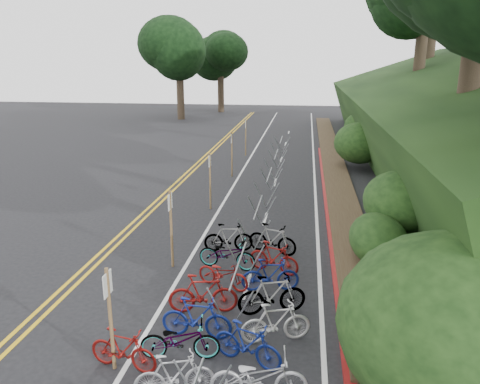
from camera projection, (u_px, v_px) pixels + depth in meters
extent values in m
plane|color=black|center=(82.00, 362.00, 10.15)|extent=(120.00, 120.00, 0.00)
cube|color=gold|center=(143.00, 213.00, 19.96)|extent=(0.12, 80.00, 0.01)
cube|color=gold|center=(150.00, 213.00, 19.92)|extent=(0.12, 80.00, 0.01)
cube|color=silver|center=(215.00, 216.00, 19.54)|extent=(0.12, 80.00, 0.01)
cube|color=silver|center=(317.00, 221.00, 18.97)|extent=(0.12, 80.00, 0.01)
cube|color=silver|center=(247.00, 286.00, 13.54)|extent=(0.10, 1.60, 0.01)
cube|color=silver|center=(265.00, 219.00, 19.26)|extent=(0.10, 1.60, 0.01)
cube|color=silver|center=(275.00, 182.00, 24.97)|extent=(0.10, 1.60, 0.01)
cube|color=silver|center=(281.00, 159.00, 30.69)|extent=(0.10, 1.60, 0.01)
cube|color=silver|center=(286.00, 144.00, 36.40)|extent=(0.10, 1.60, 0.01)
cube|color=silver|center=(289.00, 132.00, 42.12)|extent=(0.10, 1.60, 0.01)
cube|color=maroon|center=(327.00, 206.00, 20.80)|extent=(0.25, 28.00, 0.10)
cube|color=black|center=(453.00, 119.00, 28.52)|extent=(12.32, 44.00, 9.11)
cube|color=#382819|center=(332.00, 160.00, 30.22)|extent=(1.40, 44.00, 0.16)
ellipsoid|color=#284C19|center=(404.00, 278.00, 11.75)|extent=(2.00, 2.80, 1.60)
ellipsoid|color=#284C19|center=(401.00, 202.00, 16.27)|extent=(2.60, 3.64, 2.08)
ellipsoid|color=#284C19|center=(404.00, 156.00, 21.70)|extent=(2.20, 3.08, 1.76)
ellipsoid|color=#284C19|center=(359.00, 143.00, 27.72)|extent=(3.00, 4.20, 2.40)
ellipsoid|color=#284C19|center=(361.00, 126.00, 33.30)|extent=(2.40, 3.36, 1.92)
ellipsoid|color=#284C19|center=(373.00, 111.00, 36.75)|extent=(2.80, 3.92, 2.24)
ellipsoid|color=#284C19|center=(378.00, 239.00, 14.68)|extent=(1.80, 2.52, 1.44)
ellipsoid|color=#284C19|center=(406.00, 131.00, 25.24)|extent=(3.20, 4.48, 2.56)
ellipsoid|color=black|center=(471.00, 329.00, 9.22)|extent=(5.28, 6.16, 3.52)
cylinder|color=#2D2319|center=(470.00, 77.00, 18.55)|extent=(0.84, 0.84, 6.31)
cylinder|color=#2D2319|center=(473.00, 51.00, 25.53)|extent=(0.88, 0.88, 7.15)
cylinder|color=#2D2319|center=(419.00, 68.00, 33.57)|extent=(0.81, 0.81, 5.89)
cylinder|color=#2D2319|center=(429.00, 53.00, 40.54)|extent=(0.86, 0.86, 6.73)
cylinder|color=#2D2319|center=(180.00, 94.00, 50.62)|extent=(0.79, 0.79, 5.47)
ellipsoid|color=black|center=(179.00, 46.00, 49.26)|extent=(7.47, 7.47, 7.10)
cylinder|color=#2D2319|center=(221.00, 91.00, 57.89)|extent=(0.77, 0.77, 5.05)
ellipsoid|color=black|center=(220.00, 54.00, 56.67)|extent=(6.54, 6.54, 6.21)
cylinder|color=gray|center=(239.00, 264.00, 12.29)|extent=(0.05, 3.00, 0.05)
cylinder|color=gray|center=(219.00, 310.00, 11.15)|extent=(0.58, 0.04, 1.13)
cylinder|color=gray|center=(242.00, 311.00, 11.07)|extent=(0.58, 0.04, 1.13)
cylinder|color=gray|center=(236.00, 261.00, 13.82)|extent=(0.58, 0.04, 1.13)
cylinder|color=gray|center=(255.00, 263.00, 13.74)|extent=(0.58, 0.04, 1.13)
cylinder|color=gray|center=(258.00, 207.00, 17.05)|extent=(0.05, 3.00, 0.05)
cylinder|color=gray|center=(246.00, 235.00, 15.91)|extent=(0.58, 0.04, 1.13)
cylinder|color=gray|center=(262.00, 236.00, 15.84)|extent=(0.58, 0.04, 1.13)
cylinder|color=gray|center=(255.00, 210.00, 18.58)|extent=(0.58, 0.04, 1.13)
cylinder|color=gray|center=(269.00, 210.00, 18.50)|extent=(0.58, 0.04, 1.13)
cylinder|color=gray|center=(269.00, 175.00, 21.81)|extent=(0.05, 3.00, 0.05)
cylinder|color=gray|center=(260.00, 194.00, 20.68)|extent=(0.58, 0.04, 1.13)
cylinder|color=gray|center=(273.00, 195.00, 20.60)|extent=(0.58, 0.04, 1.13)
cylinder|color=gray|center=(266.00, 179.00, 23.34)|extent=(0.58, 0.04, 1.13)
cylinder|color=gray|center=(277.00, 179.00, 23.27)|extent=(0.58, 0.04, 1.13)
cylinder|color=gray|center=(276.00, 154.00, 26.58)|extent=(0.05, 3.00, 0.05)
cylinder|color=gray|center=(269.00, 169.00, 25.44)|extent=(0.58, 0.04, 1.13)
cylinder|color=gray|center=(279.00, 169.00, 25.36)|extent=(0.58, 0.04, 1.13)
cylinder|color=gray|center=(273.00, 159.00, 28.10)|extent=(0.58, 0.04, 1.13)
cylinder|color=gray|center=(282.00, 159.00, 28.03)|extent=(0.58, 0.04, 1.13)
cylinder|color=gray|center=(281.00, 140.00, 31.34)|extent=(0.05, 3.00, 0.05)
cylinder|color=gray|center=(275.00, 152.00, 30.20)|extent=(0.58, 0.04, 1.13)
cylinder|color=gray|center=(284.00, 152.00, 30.12)|extent=(0.58, 0.04, 1.13)
cylinder|color=gray|center=(278.00, 144.00, 32.87)|extent=(0.58, 0.04, 1.13)
cylinder|color=gray|center=(286.00, 145.00, 32.79)|extent=(0.58, 0.04, 1.13)
cylinder|color=brown|center=(111.00, 320.00, 9.63)|extent=(0.08, 0.08, 2.32)
cube|color=silver|center=(108.00, 284.00, 9.41)|extent=(0.02, 0.40, 0.50)
cylinder|color=brown|center=(171.00, 229.00, 14.49)|extent=(0.08, 0.08, 2.50)
cube|color=silver|center=(170.00, 202.00, 14.24)|extent=(0.02, 0.40, 0.50)
cylinder|color=brown|center=(210.00, 181.00, 20.20)|extent=(0.08, 0.08, 2.50)
cube|color=silver|center=(210.00, 161.00, 19.96)|extent=(0.02, 0.40, 0.50)
cylinder|color=brown|center=(232.00, 154.00, 25.92)|extent=(0.08, 0.08, 2.50)
cube|color=silver|center=(232.00, 138.00, 25.67)|extent=(0.02, 0.40, 0.50)
cylinder|color=brown|center=(246.00, 137.00, 31.63)|extent=(0.08, 0.08, 2.50)
cube|color=silver|center=(246.00, 124.00, 31.39)|extent=(0.02, 0.40, 0.50)
imported|color=maroon|center=(123.00, 349.00, 9.79)|extent=(0.73, 1.63, 0.94)
imported|color=#9E9EA3|center=(174.00, 375.00, 9.00)|extent=(0.90, 1.63, 0.94)
imported|color=#9E9EA3|center=(259.00, 377.00, 8.92)|extent=(0.88, 1.94, 0.98)
imported|color=slate|center=(180.00, 340.00, 10.15)|extent=(0.85, 1.82, 0.92)
imported|color=navy|center=(247.00, 344.00, 9.95)|extent=(1.03, 1.69, 0.98)
imported|color=navy|center=(196.00, 318.00, 10.91)|extent=(0.56, 1.72, 1.02)
imported|color=beige|center=(276.00, 322.00, 10.76)|extent=(0.97, 1.72, 0.99)
imported|color=maroon|center=(203.00, 294.00, 11.99)|extent=(0.80, 1.85, 1.08)
imported|color=slate|center=(272.00, 294.00, 11.95)|extent=(1.05, 1.86, 1.08)
imported|color=maroon|center=(223.00, 274.00, 13.37)|extent=(1.12, 1.73, 0.86)
imported|color=navy|center=(270.00, 275.00, 13.14)|extent=(0.76, 1.69, 0.98)
imported|color=slate|center=(227.00, 254.00, 14.58)|extent=(0.94, 1.93, 0.97)
imported|color=maroon|center=(274.00, 258.00, 14.28)|extent=(1.02, 1.70, 0.99)
imported|color=slate|center=(229.00, 238.00, 15.87)|extent=(0.75, 1.72, 1.00)
imported|color=slate|center=(272.00, 239.00, 15.70)|extent=(1.02, 1.79, 1.04)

